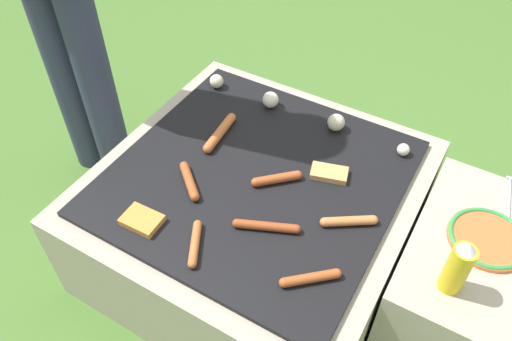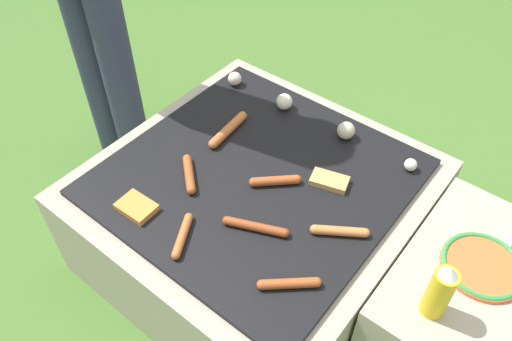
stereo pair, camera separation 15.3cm
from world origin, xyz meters
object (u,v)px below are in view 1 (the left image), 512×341
Objects in this scene: condiment_bottle at (458,267)px; fork_utensil at (510,196)px; sausage_front_center at (310,278)px; plate_colorful at (488,238)px.

fork_utensil is (0.07, 0.40, -0.08)m from condiment_bottle.
sausage_front_center is 0.61× the size of plate_colorful.
plate_colorful is (0.36, 0.36, -0.00)m from sausage_front_center.
condiment_bottle reaches higher than fork_utensil.
sausage_front_center is 0.68m from fork_utensil.
sausage_front_center is at bearing -135.08° from plate_colorful.
plate_colorful is 1.17× the size of condiment_bottle.
fork_utensil is at bearing 79.40° from condiment_bottle.
plate_colorful is 1.17× the size of fork_utensil.
sausage_front_center is 0.36m from condiment_bottle.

